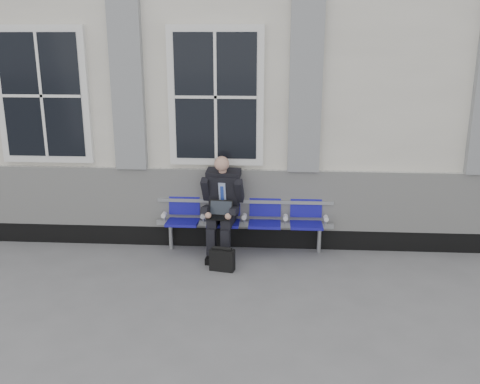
{
  "coord_description": "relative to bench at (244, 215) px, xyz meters",
  "views": [
    {
      "loc": [
        1.2,
        -6.09,
        3.05
      ],
      "look_at": [
        0.73,
        0.9,
        1.02
      ],
      "focal_mm": 40.0,
      "sensor_mm": 36.0,
      "label": 1
    }
  ],
  "objects": [
    {
      "name": "ground",
      "position": [
        -0.76,
        -1.32,
        -0.55
      ],
      "size": [
        70.0,
        70.0,
        0.0
      ],
      "primitive_type": "plane",
      "color": "slate",
      "rests_on": "ground"
    },
    {
      "name": "briefcase",
      "position": [
        -0.26,
        -0.74,
        -0.39
      ],
      "size": [
        0.35,
        0.2,
        0.34
      ],
      "color": "black",
      "rests_on": "ground"
    },
    {
      "name": "businessman",
      "position": [
        -0.31,
        -0.14,
        0.23
      ],
      "size": [
        0.61,
        0.82,
        1.46
      ],
      "color": "black",
      "rests_on": "ground"
    },
    {
      "name": "station_building",
      "position": [
        -0.78,
        2.15,
        1.67
      ],
      "size": [
        14.4,
        4.4,
        4.49
      ],
      "color": "white",
      "rests_on": "ground"
    },
    {
      "name": "bench",
      "position": [
        0.0,
        0.0,
        0.0
      ],
      "size": [
        2.6,
        0.47,
        0.91
      ],
      "color": "#9EA0A3",
      "rests_on": "ground"
    }
  ]
}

